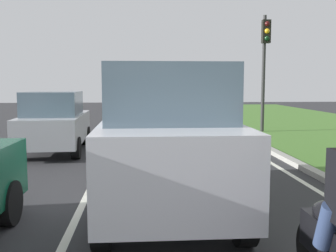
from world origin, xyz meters
TOP-DOWN VIEW (x-y plane):
  - ground_plane at (0.00, 14.00)m, footprint 60.00×60.00m
  - lane_line_center at (-0.70, 14.00)m, footprint 0.12×32.00m
  - lane_line_right_edge at (3.60, 14.00)m, footprint 0.12×32.00m
  - curb_right at (4.10, 14.00)m, footprint 0.24×48.00m
  - car_suv_ahead at (0.67, 8.29)m, footprint 1.97×4.50m
  - car_hatchback_far at (-2.22, 13.82)m, footprint 1.81×3.74m
  - traffic_light_near_right at (5.28, 17.69)m, footprint 0.32×0.50m

SIDE VIEW (x-z plane):
  - ground_plane at x=0.00m, z-range 0.00..0.00m
  - lane_line_center at x=-0.70m, z-range 0.00..0.01m
  - lane_line_right_edge at x=3.60m, z-range 0.00..0.01m
  - curb_right at x=4.10m, z-range 0.00..0.12m
  - car_hatchback_far at x=-2.22m, z-range -0.01..1.77m
  - car_suv_ahead at x=0.67m, z-range 0.03..2.31m
  - traffic_light_near_right at x=5.28m, z-range 0.85..5.56m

